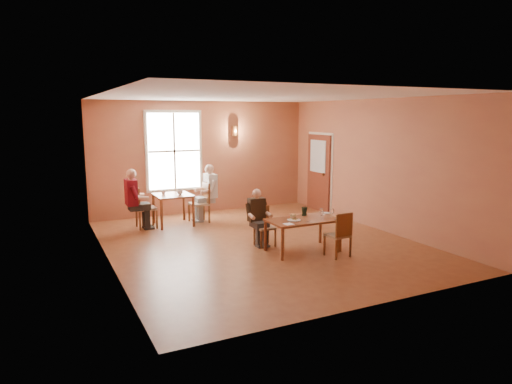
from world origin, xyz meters
name	(u,v)px	position (x,y,z in m)	size (l,w,h in m)	color
ground	(260,243)	(0.00, 0.00, 0.00)	(6.00, 7.00, 0.01)	brown
wall_back	(203,157)	(0.00, 3.50, 1.50)	(6.00, 0.04, 3.00)	brown
wall_front	(376,200)	(0.00, -3.50, 1.50)	(6.00, 0.04, 3.00)	brown
wall_left	(106,181)	(-3.00, 0.00, 1.50)	(0.04, 7.00, 3.00)	brown
wall_right	(377,165)	(3.00, 0.00, 1.50)	(0.04, 7.00, 3.00)	brown
ceiling	(260,96)	(0.00, 0.00, 3.00)	(6.00, 7.00, 0.04)	white
window	(174,151)	(-0.80, 3.45, 1.70)	(1.36, 0.10, 1.96)	white
door	(318,173)	(2.94, 2.30, 1.05)	(0.12, 1.04, 2.10)	maroon
wall_sconce	(235,131)	(0.90, 3.40, 2.20)	(0.16, 0.16, 0.28)	brown
main_table	(303,235)	(0.50, -0.85, 0.32)	(1.36, 0.77, 0.64)	#5D3317
chair_diner_main	(265,227)	(0.00, -0.20, 0.40)	(0.35, 0.35, 0.80)	#411F10
diner_main	(265,219)	(0.00, -0.23, 0.55)	(0.44, 0.44, 1.11)	#352418
chair_empty	(338,234)	(0.92, -1.41, 0.43)	(0.38, 0.38, 0.85)	#3F2916
plate_food	(294,220)	(0.29, -0.87, 0.66)	(0.26, 0.26, 0.03)	white
sandwich	(293,217)	(0.31, -0.80, 0.69)	(0.08, 0.07, 0.09)	#DCB767
goblet_a	(321,212)	(0.96, -0.79, 0.72)	(0.07, 0.07, 0.17)	white
goblet_b	(332,213)	(1.12, -0.93, 0.73)	(0.07, 0.07, 0.18)	white
goblet_c	(322,215)	(0.83, -1.01, 0.72)	(0.06, 0.06, 0.16)	silver
menu_stand	(304,211)	(0.69, -0.60, 0.73)	(0.11, 0.05, 0.18)	black
knife	(308,221)	(0.49, -1.06, 0.64)	(0.17, 0.01, 0.00)	silver
napkin	(289,224)	(0.05, -1.08, 0.64)	(0.16, 0.16, 0.01)	white
side_plate	(326,213)	(1.20, -0.59, 0.65)	(0.17, 0.17, 0.01)	white
sunglasses	(336,219)	(1.07, -1.15, 0.65)	(0.12, 0.04, 0.02)	black
second_table	(173,210)	(-1.17, 2.36, 0.37)	(0.85, 0.85, 0.75)	brown
chair_diner_white	(199,203)	(-0.52, 2.36, 0.49)	(0.43, 0.43, 0.98)	#462816
diner_white	(200,195)	(-0.49, 2.36, 0.68)	(0.55, 0.55, 1.37)	silver
chair_diner_maroon	(146,207)	(-1.82, 2.36, 0.49)	(0.43, 0.43, 0.98)	#642D17
diner_maroon	(144,199)	(-1.85, 2.36, 0.69)	(0.55, 0.55, 1.38)	#5A1011
cup_a	(180,192)	(-1.01, 2.30, 0.80)	(0.14, 0.14, 0.11)	silver
cup_b	(163,192)	(-1.36, 2.49, 0.80)	(0.11, 0.11, 0.10)	silver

